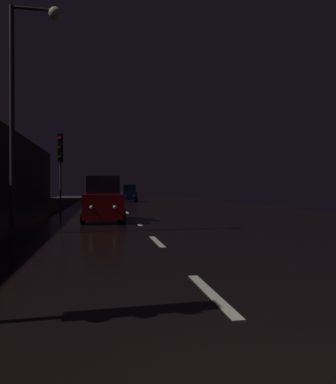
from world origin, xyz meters
name	(u,v)px	position (x,y,z in m)	size (l,w,h in m)	color
ground	(124,210)	(0.00, 24.50, -0.01)	(25.60, 84.00, 0.02)	black
sidewalk_left	(28,209)	(-6.60, 24.50, 0.07)	(4.40, 84.00, 0.15)	#33302D
lane_centerline	(129,215)	(0.00, 19.27, 0.01)	(0.16, 35.99, 0.01)	beige
traffic_light_far_left	(60,155)	(-4.30, 23.56, 3.81)	(0.32, 0.46, 5.21)	#38383A
streetlamp_overhead	(26,84)	(-4.06, 10.88, 5.04)	(1.70, 0.44, 7.68)	#2D2D30
car_approaching_headlights	(103,201)	(-1.50, 15.38, 0.96)	(1.92, 4.15, 2.09)	maroon
car_distant_taillights	(129,194)	(1.53, 40.41, 0.89)	(1.78, 3.86, 1.95)	#141E51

